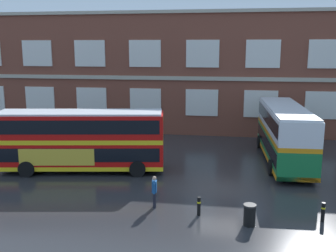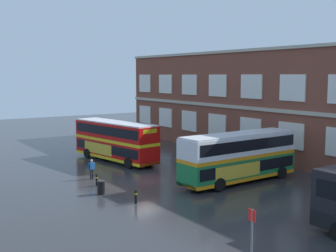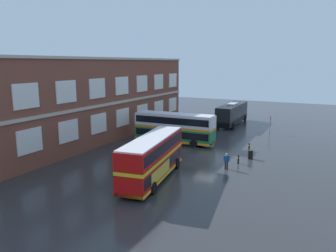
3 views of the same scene
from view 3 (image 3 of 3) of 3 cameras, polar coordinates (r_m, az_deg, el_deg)
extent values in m
plane|color=#2B2B2D|center=(39.00, 3.87, -5.08)|extent=(120.00, 120.00, 0.00)
cube|color=brown|center=(44.98, -16.23, 3.97)|extent=(48.29, 8.00, 11.24)
cube|color=#B2A893|center=(42.32, -12.17, 3.44)|extent=(48.29, 0.16, 0.36)
cube|color=#B2A893|center=(41.99, -12.54, 11.57)|extent=(48.29, 0.28, 0.30)
cube|color=silver|center=(35.22, -23.12, -2.44)|extent=(3.00, 0.12, 2.47)
cube|color=silver|center=(38.76, -17.06, -0.86)|extent=(3.00, 0.12, 2.47)
cube|color=silver|center=(42.68, -12.07, 0.45)|extent=(3.00, 0.12, 2.47)
cube|color=silver|center=(46.89, -7.94, 1.53)|extent=(3.00, 0.12, 2.47)
cube|color=silver|center=(51.31, -4.51, 2.42)|extent=(3.00, 0.12, 2.47)
cube|color=silver|center=(55.90, -1.63, 3.17)|extent=(3.00, 0.12, 2.47)
cube|color=silver|center=(60.62, 0.82, 3.79)|extent=(3.00, 0.12, 2.47)
cube|color=silver|center=(34.52, -23.69, 4.84)|extent=(3.00, 0.12, 2.47)
cube|color=silver|center=(38.13, -17.44, 5.76)|extent=(3.00, 0.12, 2.47)
cube|color=silver|center=(42.11, -12.32, 6.47)|extent=(3.00, 0.12, 2.47)
cube|color=silver|center=(46.37, -8.09, 7.02)|extent=(3.00, 0.12, 2.47)
cube|color=silver|center=(50.84, -4.59, 7.44)|extent=(3.00, 0.12, 2.47)
cube|color=silver|center=(55.46, -1.65, 7.77)|extent=(3.00, 0.12, 2.47)
cube|color=silver|center=(60.22, 0.83, 8.04)|extent=(3.00, 0.12, 2.47)
cube|color=red|center=(30.74, -2.71, -7.16)|extent=(11.27, 4.30, 1.75)
cube|color=black|center=(30.67, -2.72, -6.79)|extent=(10.84, 4.27, 0.90)
cube|color=yellow|center=(30.43, -2.73, -5.33)|extent=(11.27, 4.30, 0.30)
cube|color=red|center=(30.19, -2.75, -3.64)|extent=(11.27, 4.30, 1.55)
cube|color=black|center=(30.17, -2.75, -3.50)|extent=(10.84, 4.27, 0.90)
cube|color=yellow|center=(30.98, -2.70, -8.45)|extent=(11.27, 4.32, 0.28)
cube|color=silver|center=(29.98, -2.76, -2.10)|extent=(11.03, 4.16, 0.12)
cube|color=gold|center=(29.12, -1.23, -8.02)|extent=(4.78, 0.81, 1.10)
cube|color=yellow|center=(35.12, 0.37, -0.82)|extent=(0.33, 1.65, 0.40)
cylinder|color=black|center=(34.05, 1.61, -6.57)|extent=(1.08, 0.48, 1.04)
cylinder|color=black|center=(34.81, -2.45, -6.17)|extent=(1.08, 0.48, 1.04)
cylinder|color=black|center=(27.66, -2.62, -10.84)|extent=(1.08, 0.48, 1.04)
cylinder|color=black|center=(28.59, -7.49, -10.18)|extent=(1.08, 0.48, 1.04)
cube|color=#197038|center=(44.43, 1.13, -1.42)|extent=(2.97, 11.09, 1.75)
cube|color=black|center=(44.38, 1.13, -1.15)|extent=(2.99, 10.65, 0.90)
cube|color=orange|center=(44.22, 1.13, -0.12)|extent=(2.97, 11.09, 0.30)
cube|color=silver|center=(44.05, 1.14, 1.06)|extent=(2.97, 11.09, 1.55)
cube|color=black|center=(44.04, 1.14, 1.16)|extent=(2.99, 10.65, 0.90)
cube|color=orange|center=(44.59, 1.12, -2.34)|extent=(2.99, 11.09, 0.28)
cube|color=silver|center=(43.91, 1.14, 2.13)|extent=(2.86, 10.87, 0.12)
cube|color=gold|center=(45.08, 3.33, -1.14)|extent=(0.22, 4.84, 1.10)
cube|color=yellow|center=(46.42, -5.05, 2.07)|extent=(1.66, 0.12, 0.40)
cylinder|color=black|center=(47.33, -2.52, -1.52)|extent=(0.36, 1.05, 1.04)
cylinder|color=black|center=(45.14, -4.01, -2.16)|extent=(0.36, 1.05, 1.04)
cylinder|color=black|center=(44.57, 5.68, -2.36)|extent=(0.36, 1.05, 1.04)
cylinder|color=black|center=(42.24, 4.53, -3.10)|extent=(0.36, 1.05, 1.04)
cube|color=black|center=(58.63, 11.21, 2.20)|extent=(12.03, 2.72, 3.20)
cube|color=black|center=(58.53, 11.24, 2.82)|extent=(11.32, 2.75, 1.00)
cube|color=black|center=(58.81, 11.17, 1.09)|extent=(12.04, 2.74, 0.90)
cube|color=silver|center=(58.39, 11.27, 3.85)|extent=(2.90, 1.32, 0.20)
cylinder|color=black|center=(62.93, 13.38, 1.34)|extent=(1.04, 0.33, 1.04)
cylinder|color=black|center=(63.53, 11.14, 1.52)|extent=(1.04, 0.33, 1.04)
cylinder|color=black|center=(54.67, 11.31, -0.02)|extent=(1.04, 0.33, 1.04)
cylinder|color=black|center=(55.36, 8.77, 0.21)|extent=(1.04, 0.33, 1.04)
cylinder|color=black|center=(34.27, 10.37, -6.80)|extent=(0.18, 0.18, 0.85)
cylinder|color=black|center=(34.30, 10.04, -6.77)|extent=(0.18, 0.18, 0.85)
cube|color=#194C8C|center=(34.07, 10.24, -5.62)|extent=(0.29, 0.43, 0.60)
cylinder|color=#194C8C|center=(34.04, 10.67, -5.71)|extent=(0.12, 0.12, 0.57)
cylinder|color=#194C8C|center=(34.13, 9.81, -5.64)|extent=(0.12, 0.12, 0.57)
sphere|color=tan|center=(33.95, 10.27, -4.91)|extent=(0.22, 0.22, 0.22)
cylinder|color=slate|center=(52.82, 17.49, 0.21)|extent=(0.10, 0.10, 2.70)
cube|color=red|center=(52.63, 17.58, 1.36)|extent=(0.44, 0.04, 0.56)
cylinder|color=black|center=(38.40, 14.28, -4.93)|extent=(0.56, 0.56, 0.95)
cylinder|color=black|center=(38.27, 14.32, -4.19)|extent=(0.60, 0.60, 0.08)
cylinder|color=black|center=(41.90, 14.07, -3.58)|extent=(0.18, 0.18, 0.95)
cylinder|color=yellow|center=(41.85, 14.08, -3.30)|extent=(0.19, 0.19, 0.08)
cylinder|color=black|center=(36.29, 12.26, -5.77)|extent=(0.18, 0.18, 0.95)
cylinder|color=yellow|center=(36.23, 12.27, -5.46)|extent=(0.19, 0.19, 0.08)
camera|label=1|loc=(36.47, 42.51, 4.04)|focal=41.97mm
camera|label=2|loc=(65.58, 32.31, 7.61)|focal=46.84mm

